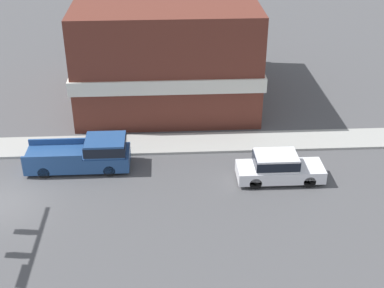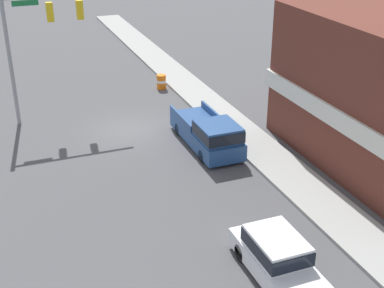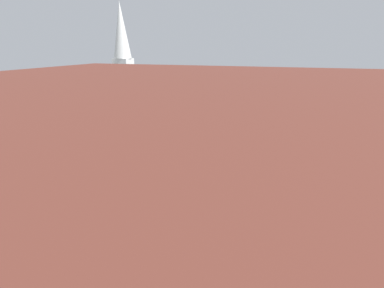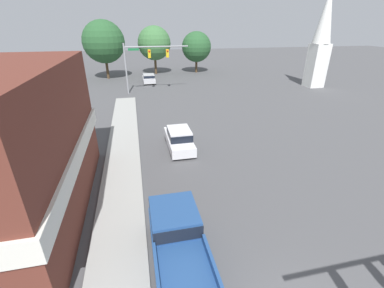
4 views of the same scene
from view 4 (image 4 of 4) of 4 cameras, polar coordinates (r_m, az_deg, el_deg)
far_signal_assembly at (r=36.57m, az=-10.20°, el=18.52°), size 8.55×0.49×6.54m
car_lead at (r=19.62m, az=-2.88°, el=1.33°), size 1.75×4.66×1.61m
car_distant at (r=43.97m, az=-9.58°, el=14.24°), size 1.88×4.55×1.36m
pickup_truck_parked at (r=10.78m, az=-2.99°, el=-21.44°), size 2.03×5.73×1.82m
church_steeple at (r=43.87m, az=26.97°, el=20.63°), size 2.52×2.52×13.79m
backdrop_tree_left_far at (r=48.52m, az=-19.04°, el=20.67°), size 6.93×6.93×9.53m
backdrop_tree_left_mid at (r=51.50m, az=-8.38°, el=21.28°), size 6.07×6.07×8.59m
backdrop_tree_center at (r=52.75m, az=0.99°, el=20.78°), size 5.60×5.60×7.59m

